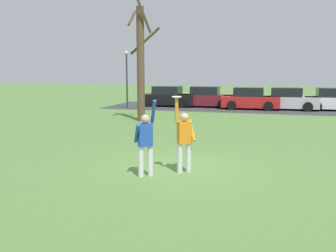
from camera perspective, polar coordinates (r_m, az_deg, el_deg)
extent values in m
plane|color=#567F3D|center=(10.37, 1.72, -6.68)|extent=(120.00, 120.00, 0.00)
cylinder|color=silver|center=(9.84, 3.31, -5.08)|extent=(0.14, 0.14, 0.82)
cylinder|color=silver|center=(9.75, 1.88, -5.20)|extent=(0.14, 0.14, 0.82)
cube|color=orange|center=(9.64, 2.63, -1.04)|extent=(0.42, 0.39, 0.60)
sphere|color=tan|center=(9.58, 2.64, 1.40)|extent=(0.23, 0.23, 0.23)
cylinder|color=orange|center=(9.72, 3.86, -0.69)|extent=(0.32, 0.43, 0.59)
cylinder|color=orange|center=(9.48, 1.39, 2.64)|extent=(0.09, 0.09, 0.66)
cylinder|color=silver|center=(9.43, -4.39, -5.71)|extent=(0.14, 0.14, 0.82)
cylinder|color=silver|center=(9.49, -2.86, -5.59)|extent=(0.14, 0.14, 0.82)
cube|color=#234CB2|center=(9.31, -3.66, -1.41)|extent=(0.42, 0.39, 0.60)
sphere|color=tan|center=(9.24, -3.69, 1.12)|extent=(0.23, 0.23, 0.23)
cylinder|color=#234CB2|center=(9.24, -5.01, -1.20)|extent=(0.32, 0.43, 0.59)
cylinder|color=#234CB2|center=(9.28, -2.36, 2.31)|extent=(0.25, 0.32, 0.65)
cylinder|color=white|center=(9.45, 1.39, 4.70)|extent=(0.26, 0.26, 0.02)
cube|color=black|center=(28.23, 0.18, 4.30)|extent=(4.12, 1.84, 0.80)
cube|color=black|center=(28.23, -0.11, 5.77)|extent=(2.11, 1.66, 0.64)
cylinder|color=black|center=(28.82, 3.11, 3.94)|extent=(0.66, 0.23, 0.66)
cylinder|color=black|center=(27.05, 2.26, 3.63)|extent=(0.66, 0.23, 0.66)
cylinder|color=black|center=(29.48, -1.72, 4.06)|extent=(0.66, 0.23, 0.66)
cylinder|color=black|center=(27.76, -2.86, 3.76)|extent=(0.66, 0.23, 0.66)
cube|color=maroon|center=(27.83, 6.27, 4.18)|extent=(4.12, 1.84, 0.80)
cube|color=black|center=(27.80, 5.98, 5.67)|extent=(2.11, 1.66, 0.64)
cylinder|color=black|center=(28.57, 9.08, 3.80)|extent=(0.66, 0.23, 0.66)
cylinder|color=black|center=(26.76, 8.62, 3.48)|extent=(0.66, 0.23, 0.66)
cylinder|color=black|center=(28.97, 4.07, 3.96)|extent=(0.66, 0.23, 0.66)
cylinder|color=black|center=(27.19, 3.29, 3.65)|extent=(0.66, 0.23, 0.66)
cube|color=red|center=(26.76, 13.08, 3.83)|extent=(4.12, 1.84, 0.80)
cube|color=black|center=(26.72, 12.82, 5.38)|extent=(2.11, 1.66, 0.64)
cylinder|color=black|center=(27.66, 15.80, 3.42)|extent=(0.66, 0.23, 0.66)
cylinder|color=black|center=(25.85, 15.78, 3.06)|extent=(0.66, 0.23, 0.66)
cylinder|color=black|center=(27.78, 10.54, 3.63)|extent=(0.66, 0.23, 0.66)
cylinder|color=black|center=(25.97, 10.16, 3.28)|extent=(0.66, 0.23, 0.66)
cube|color=#BCBCC1|center=(27.10, 18.67, 3.65)|extent=(4.12, 1.84, 0.80)
cube|color=black|center=(27.05, 18.43, 5.19)|extent=(2.11, 1.66, 0.64)
cylinder|color=black|center=(28.12, 21.15, 3.24)|extent=(0.66, 0.23, 0.66)
cylinder|color=black|center=(26.31, 21.50, 2.88)|extent=(0.66, 0.23, 0.66)
cylinder|color=black|center=(27.99, 15.96, 3.47)|extent=(0.66, 0.23, 0.66)
cylinder|color=black|center=(26.18, 15.96, 3.13)|extent=(0.66, 0.23, 0.66)
cube|color=white|center=(27.82, 25.16, 3.40)|extent=(4.12, 1.84, 0.80)
cube|color=black|center=(27.75, 24.95, 4.90)|extent=(2.11, 1.66, 0.64)
cylinder|color=black|center=(28.56, 22.32, 3.25)|extent=(0.66, 0.23, 0.66)
cylinder|color=black|center=(26.76, 22.75, 2.90)|extent=(0.66, 0.23, 0.66)
cube|color=#38383D|center=(27.21, 12.70, 2.76)|extent=(21.45, 6.40, 0.01)
cylinder|color=brown|center=(19.87, -4.41, 9.74)|extent=(0.42, 0.42, 6.20)
cylinder|color=brown|center=(20.23, -5.81, 16.85)|extent=(0.15, 1.05, 0.93)
cylinder|color=brown|center=(19.73, -3.86, 17.22)|extent=(0.70, 0.83, 1.76)
cylinder|color=brown|center=(20.74, -3.71, 13.45)|extent=(1.79, 0.23, 1.53)
cylinder|color=#2D2D33|center=(27.15, -6.60, 7.13)|extent=(0.12, 0.12, 4.00)
sphere|color=silver|center=(27.17, -6.68, 11.60)|extent=(0.28, 0.28, 0.28)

